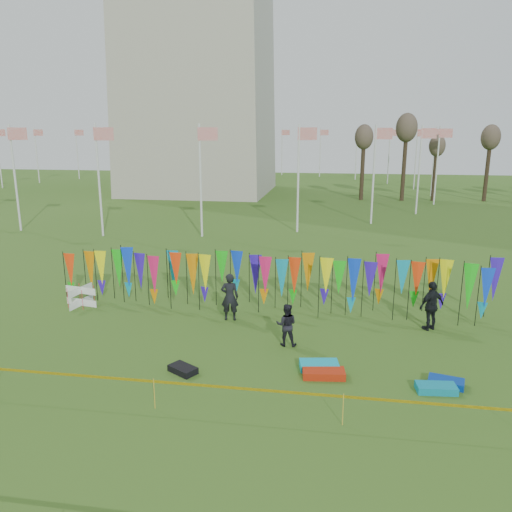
# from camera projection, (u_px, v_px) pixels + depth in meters

# --- Properties ---
(ground) EXTENTS (160.00, 160.00, 0.00)m
(ground) POSITION_uv_depth(u_px,v_px,m) (237.00, 380.00, 15.40)
(ground) COLOR #325718
(ground) RESTS_ON ground
(flagpole_ring) EXTENTS (57.40, 56.16, 8.00)m
(flagpole_ring) POSITION_uv_depth(u_px,v_px,m) (201.00, 160.00, 62.55)
(flagpole_ring) COLOR silver
(flagpole_ring) RESTS_ON ground
(banner_row) EXTENTS (18.64, 0.64, 2.40)m
(banner_row) POSITION_uv_depth(u_px,v_px,m) (273.00, 275.00, 21.26)
(banner_row) COLOR black
(banner_row) RESTS_ON ground
(caution_tape_near) EXTENTS (26.00, 0.02, 0.90)m
(caution_tape_near) POSITION_uv_depth(u_px,v_px,m) (215.00, 388.00, 13.39)
(caution_tape_near) COLOR yellow
(caution_tape_near) RESTS_ON ground
(box_kite) EXTENTS (0.80, 0.80, 0.89)m
(box_kite) POSITION_uv_depth(u_px,v_px,m) (81.00, 296.00, 21.85)
(box_kite) COLOR red
(box_kite) RESTS_ON ground
(person_left) EXTENTS (0.77, 0.61, 1.96)m
(person_left) POSITION_uv_depth(u_px,v_px,m) (230.00, 297.00, 20.11)
(person_left) COLOR black
(person_left) RESTS_ON ground
(person_mid) EXTENTS (0.76, 0.48, 1.56)m
(person_mid) POSITION_uv_depth(u_px,v_px,m) (286.00, 325.00, 17.75)
(person_mid) COLOR black
(person_mid) RESTS_ON ground
(person_right) EXTENTS (1.31, 1.17, 1.94)m
(person_right) POSITION_uv_depth(u_px,v_px,m) (432.00, 306.00, 19.12)
(person_right) COLOR black
(person_right) RESTS_ON ground
(kite_bag_turquoise) EXTENTS (1.32, 0.81, 0.25)m
(kite_bag_turquoise) POSITION_uv_depth(u_px,v_px,m) (319.00, 365.00, 16.10)
(kite_bag_turquoise) COLOR #0DAAC7
(kite_bag_turquoise) RESTS_ON ground
(kite_bag_blue) EXTENTS (1.12, 0.77, 0.21)m
(kite_bag_blue) POSITION_uv_depth(u_px,v_px,m) (446.00, 382.00, 15.06)
(kite_bag_blue) COLOR #093397
(kite_bag_blue) RESTS_ON ground
(kite_bag_red) EXTENTS (1.37, 0.74, 0.24)m
(kite_bag_red) POSITION_uv_depth(u_px,v_px,m) (324.00, 373.00, 15.57)
(kite_bag_red) COLOR red
(kite_bag_red) RESTS_ON ground
(kite_bag_black) EXTENTS (1.05, 0.92, 0.21)m
(kite_bag_black) POSITION_uv_depth(u_px,v_px,m) (183.00, 369.00, 15.87)
(kite_bag_black) COLOR black
(kite_bag_black) RESTS_ON ground
(kite_bag_teal) EXTENTS (1.19, 0.65, 0.22)m
(kite_bag_teal) POSITION_uv_depth(u_px,v_px,m) (436.00, 388.00, 14.70)
(kite_bag_teal) COLOR #0B839F
(kite_bag_teal) RESTS_ON ground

